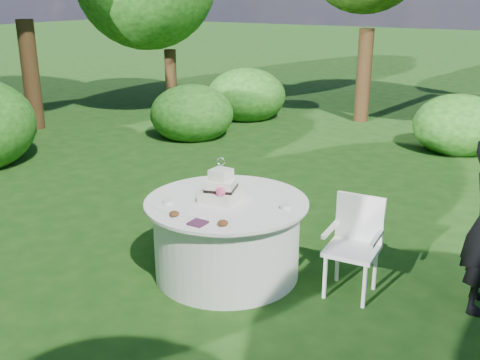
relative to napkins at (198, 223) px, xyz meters
name	(u,v)px	position (x,y,z in m)	size (l,w,h in m)	color
ground	(227,273)	(-0.10, 0.61, -0.78)	(80.00, 80.00, 0.00)	#14370F
napkins	(198,223)	(0.00, 0.00, 0.00)	(0.14, 0.14, 0.02)	#4D2140
feather_plume	(172,212)	(-0.35, 0.10, 0.00)	(0.48, 0.07, 0.01)	white
table	(227,237)	(-0.10, 0.61, -0.39)	(1.56, 1.56, 0.77)	white
cake	(221,189)	(-0.14, 0.58, 0.10)	(0.37, 0.37, 0.43)	beige
chair	(355,239)	(1.07, 0.94, -0.26)	(0.49, 0.47, 0.90)	white
votives	(226,195)	(-0.15, 0.67, 0.01)	(1.09, 0.93, 0.04)	white
petal_cups	(198,218)	(-0.04, 0.06, 0.02)	(0.57, 0.14, 0.05)	#562D16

